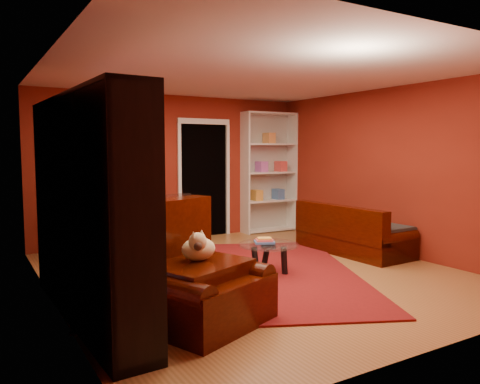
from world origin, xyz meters
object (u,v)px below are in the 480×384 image
gift_box_red (121,244)px  coffee_table (268,259)px  christmas_tree (110,189)px  dog (198,249)px  rug (231,273)px  sofa (354,228)px  gift_box_teal (80,253)px  armchair (199,274)px  gift_box_green (174,238)px  white_bookshelf (269,173)px  media_unit (86,208)px  acrylic_chair (185,229)px

gift_box_red → coffee_table: 2.69m
christmas_tree → dog: 3.03m
rug → sofa: bearing=3.8°
gift_box_teal → armchair: (0.49, -2.90, 0.31)m
rug → armchair: armchair is taller
rug → gift_box_teal: 2.25m
christmas_tree → gift_box_teal: bearing=-161.0°
rug → christmas_tree: bearing=121.9°
gift_box_green → sofa: sofa is taller
white_bookshelf → coffee_table: white_bookshelf is taller
rug → gift_box_teal: (-1.59, 1.58, 0.15)m
media_unit → dog: bearing=-36.2°
white_bookshelf → gift_box_green: bearing=-168.4°
white_bookshelf → acrylic_chair: (-2.38, -1.27, -0.74)m
gift_box_red → armchair: 3.48m
white_bookshelf → coffee_table: bearing=-121.7°
dog → coffee_table: size_ratio=0.51×
gift_box_red → dog: 3.45m
christmas_tree → gift_box_red: 1.04m
gift_box_teal → acrylic_chair: bearing=-15.1°
sofa → coffee_table: 1.95m
rug → armchair: size_ratio=3.16×
christmas_tree → white_bookshelf: 3.42m
sofa → white_bookshelf: bearing=-0.4°
media_unit → gift_box_green: size_ratio=10.85×
armchair → gift_box_teal: bearing=77.7°
gift_box_red → coffee_table: (1.27, -2.37, 0.09)m
media_unit → christmas_tree: media_unit is taller
gift_box_teal → sofa: sofa is taller
coffee_table → white_bookshelf: bearing=55.9°
christmas_tree → coffee_table: christmas_tree is taller
christmas_tree → gift_box_green: size_ratio=8.38×
christmas_tree → gift_box_red: (0.25, 0.38, -0.93)m
sofa → armchair: bearing=111.2°
dog → christmas_tree: bearing=68.5°
media_unit → white_bookshelf: (4.22, 3.11, 0.10)m
rug → media_unit: bearing=-161.6°
christmas_tree → acrylic_chair: size_ratio=2.49×
media_unit → gift_box_green: 3.55m
gift_box_red → white_bookshelf: white_bookshelf is taller
coffee_table → gift_box_teal: bearing=137.9°
gift_box_green → gift_box_red: gift_box_green is taller
media_unit → acrylic_chair: bearing=42.6°
christmas_tree → gift_box_green: bearing=16.8°
rug → gift_box_green: gift_box_green is taller
gift_box_teal → dog: size_ratio=0.79×
gift_box_green → gift_box_red: (-0.91, 0.03, -0.02)m
christmas_tree → sofa: 3.82m
gift_box_teal → coffee_table: bearing=-42.1°
white_bookshelf → gift_box_teal: bearing=-164.8°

